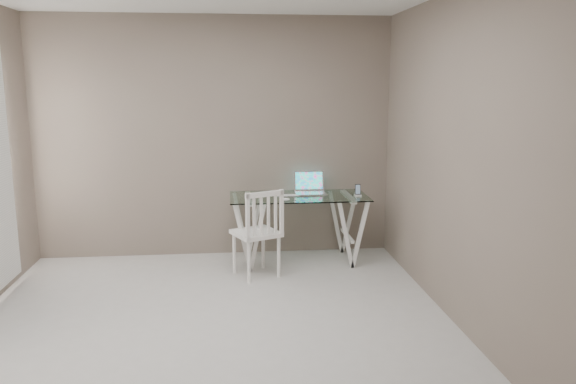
{
  "coord_description": "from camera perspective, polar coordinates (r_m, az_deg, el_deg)",
  "views": [
    {
      "loc": [
        0.17,
        -4.13,
        1.96
      ],
      "look_at": [
        0.76,
        1.55,
        0.85
      ],
      "focal_mm": 35.0,
      "sensor_mm": 36.0,
      "label": 1
    }
  ],
  "objects": [
    {
      "name": "laptop",
      "position": [
        6.3,
        2.24,
        0.42
      ],
      "size": [
        0.34,
        0.29,
        0.24
      ],
      "color": "silver",
      "rests_on": "desk"
    },
    {
      "name": "room",
      "position": [
        4.16,
        -9.23,
        7.52
      ],
      "size": [
        4.5,
        4.52,
        2.71
      ],
      "color": "#B4B1AC",
      "rests_on": "ground"
    },
    {
      "name": "desk",
      "position": [
        6.22,
        1.09,
        -3.67
      ],
      "size": [
        1.5,
        0.7,
        0.75
      ],
      "color": "silver",
      "rests_on": "ground"
    },
    {
      "name": "mouse",
      "position": [
        5.87,
        -0.3,
        -0.76
      ],
      "size": [
        0.1,
        0.06,
        0.03
      ],
      "primitive_type": "ellipsoid",
      "color": "white",
      "rests_on": "desk"
    },
    {
      "name": "chair",
      "position": [
        5.68,
        -2.92,
        -3.82
      ],
      "size": [
        0.56,
        0.56,
        0.92
      ],
      "rotation": [
        0.0,
        0.0,
        0.43
      ],
      "color": "white",
      "rests_on": "ground"
    },
    {
      "name": "keyboard",
      "position": [
        6.14,
        -0.04,
        -0.36
      ],
      "size": [
        0.26,
        0.11,
        0.01
      ],
      "primitive_type": "cube",
      "color": "silver",
      "rests_on": "desk"
    },
    {
      "name": "phone_dock",
      "position": [
        6.18,
        7.11,
        -0.07
      ],
      "size": [
        0.07,
        0.07,
        0.13
      ],
      "color": "white",
      "rests_on": "desk"
    }
  ]
}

